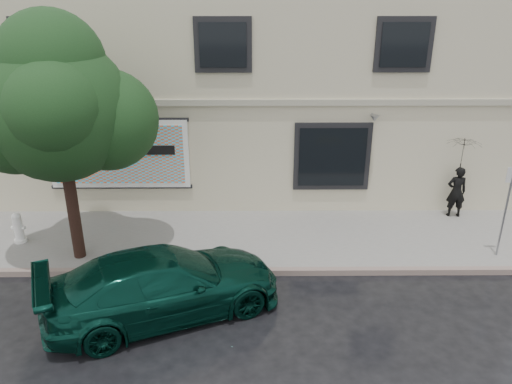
{
  "coord_description": "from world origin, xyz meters",
  "views": [
    {
      "loc": [
        0.81,
        -9.28,
        6.69
      ],
      "look_at": [
        0.89,
        2.2,
        1.95
      ],
      "focal_mm": 35.0,
      "sensor_mm": 36.0,
      "label": 1
    }
  ],
  "objects_px": {
    "car": "(164,284)",
    "fire_hydrant": "(18,228)",
    "pedestrian": "(456,192)",
    "street_tree": "(58,110)"
  },
  "relations": [
    {
      "from": "car",
      "to": "fire_hydrant",
      "type": "xyz_separation_m",
      "value": [
        -4.5,
        3.07,
        -0.16
      ]
    },
    {
      "from": "car",
      "to": "pedestrian",
      "type": "xyz_separation_m",
      "value": [
        8.09,
        4.67,
        0.2
      ]
    },
    {
      "from": "car",
      "to": "pedestrian",
      "type": "bearing_deg",
      "value": -82.96
    },
    {
      "from": "pedestrian",
      "to": "street_tree",
      "type": "xyz_separation_m",
      "value": [
        -10.69,
        -2.4,
        3.09
      ]
    },
    {
      "from": "car",
      "to": "fire_hydrant",
      "type": "bearing_deg",
      "value": 32.69
    },
    {
      "from": "pedestrian",
      "to": "car",
      "type": "bearing_deg",
      "value": 32.08
    },
    {
      "from": "pedestrian",
      "to": "fire_hydrant",
      "type": "xyz_separation_m",
      "value": [
        -12.59,
        -1.6,
        -0.37
      ]
    },
    {
      "from": "car",
      "to": "pedestrian",
      "type": "height_order",
      "value": "pedestrian"
    },
    {
      "from": "pedestrian",
      "to": "street_tree",
      "type": "distance_m",
      "value": 11.39
    },
    {
      "from": "street_tree",
      "to": "car",
      "type": "bearing_deg",
      "value": -41.07
    }
  ]
}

